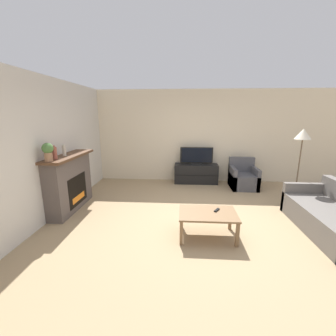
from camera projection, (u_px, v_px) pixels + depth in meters
ground_plane at (202, 220)px, 4.36m from camera, size 24.00×24.00×0.00m
wall_back at (196, 136)px, 6.69m from camera, size 12.00×0.06×2.70m
wall_left at (46, 149)px, 4.23m from camera, size 0.06×12.00×2.70m
fireplace at (70, 182)px, 4.74m from camera, size 0.44×1.53×1.19m
mantel_vase_left at (54, 153)px, 4.13m from camera, size 0.09×0.09×0.26m
mantel_vase_centre_left at (64, 150)px, 4.46m from camera, size 0.07×0.07×0.24m
potted_plant at (48, 151)px, 3.93m from camera, size 0.19×0.19×0.33m
tv_stand at (196, 174)px, 6.66m from camera, size 1.27×0.44×0.56m
tv at (196, 156)px, 6.54m from camera, size 0.95×0.18×0.50m
armchair at (243, 178)px, 6.22m from camera, size 0.70×0.76×0.81m
coffee_table at (208, 216)px, 3.69m from camera, size 0.94×0.63×0.43m
remote at (217, 210)px, 3.74m from camera, size 0.11×0.15×0.02m
couch at (336, 219)px, 3.79m from camera, size 0.91×1.91×0.79m
floor_lamp at (302, 140)px, 4.74m from camera, size 0.33×0.33×1.70m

